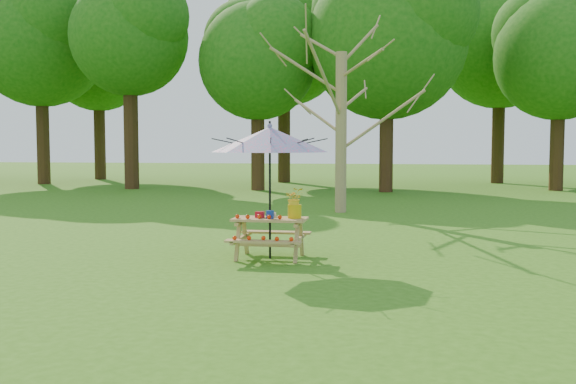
# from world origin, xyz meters

# --- Properties ---
(treeline) EXTENTS (60.00, 12.00, 16.00)m
(treeline) POSITION_xyz_m (0.00, 22.00, 8.00)
(treeline) COLOR #155C0F
(treeline) RESTS_ON ground
(picnic_table) EXTENTS (1.20, 1.32, 0.67)m
(picnic_table) POSITION_xyz_m (3.64, 4.80, 0.33)
(picnic_table) COLOR #AD894E
(picnic_table) RESTS_ON ground
(patio_umbrella) EXTENTS (2.27, 2.27, 2.25)m
(patio_umbrella) POSITION_xyz_m (3.64, 4.80, 1.95)
(patio_umbrella) COLOR black
(patio_umbrella) RESTS_ON ground
(produce_bins) EXTENTS (0.33, 0.39, 0.13)m
(produce_bins) POSITION_xyz_m (3.59, 4.82, 0.72)
(produce_bins) COLOR #B20E20
(produce_bins) RESTS_ON picnic_table
(tomatoes_row) EXTENTS (0.77, 0.13, 0.07)m
(tomatoes_row) POSITION_xyz_m (3.49, 4.62, 0.71)
(tomatoes_row) COLOR red
(tomatoes_row) RESTS_ON picnic_table
(flower_bucket) EXTENTS (0.36, 0.33, 0.50)m
(flower_bucket) POSITION_xyz_m (4.05, 4.83, 0.94)
(flower_bucket) COLOR gold
(flower_bucket) RESTS_ON picnic_table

